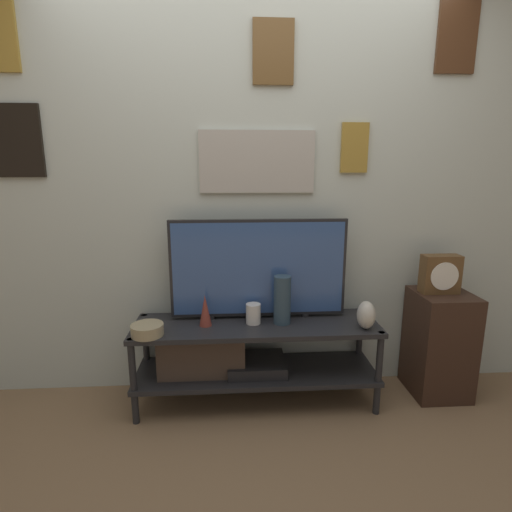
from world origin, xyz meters
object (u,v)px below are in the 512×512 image
object	(u,v)px
candle_jar	(253,314)
mantel_clock	(440,274)
television	(258,268)
vase_urn_stoneware	(366,315)
vase_tall_ceramic	(282,300)
vase_slim_bronze	(205,310)
vase_wide_bowl	(147,330)

from	to	relation	value
candle_jar	mantel_clock	world-z (taller)	mantel_clock
television	candle_jar	xyz separation A→B (m)	(-0.04, -0.09, -0.26)
mantel_clock	television	bearing A→B (deg)	177.51
vase_urn_stoneware	vase_tall_ceramic	world-z (taller)	vase_tall_ceramic
vase_slim_bronze	vase_tall_ceramic	world-z (taller)	vase_tall_ceramic
vase_tall_ceramic	candle_jar	distance (m)	0.20
television	vase_urn_stoneware	xyz separation A→B (m)	(0.62, -0.22, -0.24)
vase_tall_ceramic	candle_jar	bearing A→B (deg)	177.20
vase_slim_bronze	mantel_clock	xyz separation A→B (m)	(1.48, 0.06, 0.18)
vase_wide_bowl	vase_urn_stoneware	size ratio (longest dim) A/B	1.10
vase_urn_stoneware	vase_tall_ceramic	xyz separation A→B (m)	(-0.49, 0.12, 0.07)
television	candle_jar	world-z (taller)	television
vase_urn_stoneware	candle_jar	size ratio (longest dim) A/B	1.36
television	vase_urn_stoneware	size ratio (longest dim) A/B	6.50
television	vase_tall_ceramic	bearing A→B (deg)	-35.87
candle_jar	mantel_clock	xyz separation A→B (m)	(1.18, 0.04, 0.22)
vase_urn_stoneware	candle_jar	world-z (taller)	vase_urn_stoneware
vase_slim_bronze	mantel_clock	world-z (taller)	mantel_clock
vase_wide_bowl	vase_tall_ceramic	world-z (taller)	vase_tall_ceramic
television	vase_slim_bronze	size ratio (longest dim) A/B	5.68
vase_urn_stoneware	vase_slim_bronze	size ratio (longest dim) A/B	0.87
television	mantel_clock	bearing A→B (deg)	-2.49
vase_tall_ceramic	vase_slim_bronze	bearing A→B (deg)	-178.91
television	vase_urn_stoneware	world-z (taller)	television
vase_wide_bowl	vase_slim_bronze	size ratio (longest dim) A/B	0.96
vase_urn_stoneware	vase_tall_ceramic	distance (m)	0.50
television	mantel_clock	xyz separation A→B (m)	(1.15, -0.05, -0.04)
vase_urn_stoneware	candle_jar	xyz separation A→B (m)	(-0.66, 0.12, -0.02)
vase_wide_bowl	vase_urn_stoneware	distance (m)	1.28
vase_tall_ceramic	mantel_clock	size ratio (longest dim) A/B	1.23
television	vase_wide_bowl	xyz separation A→B (m)	(-0.65, -0.23, -0.29)
vase_tall_ceramic	television	bearing A→B (deg)	144.13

